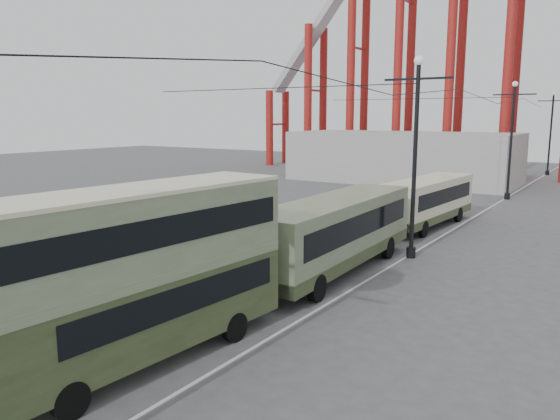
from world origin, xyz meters
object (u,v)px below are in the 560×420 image
Objects in this scene: single_decker_green at (335,231)px; double_decker_bus at (142,267)px; pedestrian at (262,254)px; single_decker_cream at (427,200)px.

double_decker_bus is at bearing -92.87° from single_decker_green.
single_decker_cream is at bearing -98.00° from pedestrian.
single_decker_green is 3.29m from pedestrian.
pedestrian is at bearing 109.34° from double_decker_bus.
pedestrian is at bearing -148.46° from single_decker_green.
single_decker_cream is (0.08, 11.80, -0.16)m from single_decker_green.
double_decker_bus is at bearing 108.43° from pedestrian.
single_decker_green is at bearing -86.66° from single_decker_cream.
single_decker_cream reaches higher than pedestrian.
double_decker_bus reaches higher than single_decker_green.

